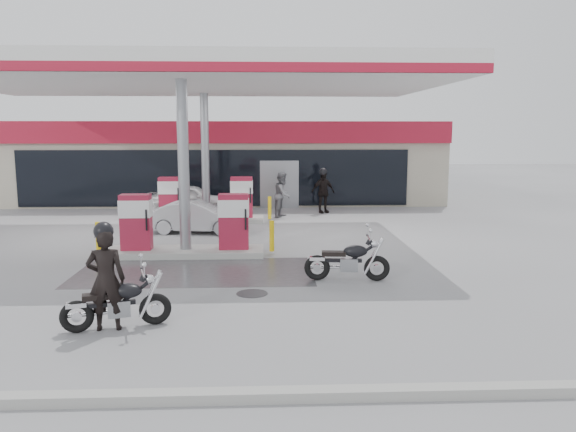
# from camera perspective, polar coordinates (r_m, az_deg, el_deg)

# --- Properties ---
(ground) EXTENTS (90.00, 90.00, 0.00)m
(ground) POSITION_cam_1_polar(r_m,az_deg,el_deg) (14.70, -11.37, -5.61)
(ground) COLOR gray
(ground) RESTS_ON ground
(wet_patch) EXTENTS (6.00, 3.00, 0.00)m
(wet_patch) POSITION_cam_1_polar(r_m,az_deg,el_deg) (14.63, -9.43, -5.62)
(wet_patch) COLOR #4C4C4F
(wet_patch) RESTS_ON ground
(drain_cover) EXTENTS (0.70, 0.70, 0.01)m
(drain_cover) POSITION_cam_1_polar(r_m,az_deg,el_deg) (12.60, -3.68, -7.86)
(drain_cover) COLOR #38383A
(drain_cover) RESTS_ON ground
(kerb) EXTENTS (28.00, 0.25, 0.15)m
(kerb) POSITION_cam_1_polar(r_m,az_deg,el_deg) (8.22, -19.19, -17.13)
(kerb) COLOR gray
(kerb) RESTS_ON ground
(store_building) EXTENTS (22.00, 8.22, 4.00)m
(store_building) POSITION_cam_1_polar(r_m,az_deg,el_deg) (30.14, -6.83, 5.63)
(store_building) COLOR #B3AA96
(store_building) RESTS_ON ground
(canopy) EXTENTS (16.00, 10.02, 5.51)m
(canopy) POSITION_cam_1_polar(r_m,az_deg,el_deg) (19.28, -9.52, 13.59)
(canopy) COLOR silver
(canopy) RESTS_ON ground
(pump_island_near) EXTENTS (5.14, 1.30, 1.78)m
(pump_island_near) POSITION_cam_1_polar(r_m,az_deg,el_deg) (16.48, -10.38, -1.50)
(pump_island_near) COLOR #9E9E99
(pump_island_near) RESTS_ON ground
(pump_island_far) EXTENTS (5.14, 1.30, 1.78)m
(pump_island_far) POSITION_cam_1_polar(r_m,az_deg,el_deg) (22.37, -8.30, 1.22)
(pump_island_far) COLOR #9E9E99
(pump_island_far) RESTS_ON ground
(main_motorcycle) EXTENTS (1.93, 0.85, 1.01)m
(main_motorcycle) POSITION_cam_1_polar(r_m,az_deg,el_deg) (10.79, -16.85, -8.60)
(main_motorcycle) COLOR black
(main_motorcycle) RESTS_ON ground
(biker_main) EXTENTS (0.73, 0.53, 1.87)m
(biker_main) POSITION_cam_1_polar(r_m,az_deg,el_deg) (10.66, -18.01, -6.17)
(biker_main) COLOR black
(biker_main) RESTS_ON ground
(parked_motorcycle) EXTENTS (2.06, 0.79, 1.06)m
(parked_motorcycle) POSITION_cam_1_polar(r_m,az_deg,el_deg) (13.59, 6.17, -4.63)
(parked_motorcycle) COLOR black
(parked_motorcycle) RESTS_ON ground
(sedan_white) EXTENTS (3.89, 1.81, 1.29)m
(sedan_white) POSITION_cam_1_polar(r_m,az_deg,el_deg) (24.66, -9.88, 1.71)
(sedan_white) COLOR silver
(sedan_white) RESTS_ON ground
(attendant) EXTENTS (0.98, 1.10, 1.88)m
(attendant) POSITION_cam_1_polar(r_m,az_deg,el_deg) (23.39, -0.56, 2.20)
(attendant) COLOR slate
(attendant) RESTS_ON ground
(hatchback_silver) EXTENTS (3.54, 1.61, 1.12)m
(hatchback_silver) POSITION_cam_1_polar(r_m,az_deg,el_deg) (20.04, -9.23, -0.10)
(hatchback_silver) COLOR #9C9FA4
(hatchback_silver) RESTS_ON ground
(parked_car_left) EXTENTS (4.70, 2.44, 1.30)m
(parked_car_left) POSITION_cam_1_polar(r_m,az_deg,el_deg) (30.13, -22.95, 2.42)
(parked_car_left) COLOR #541412
(parked_car_left) RESTS_ON ground
(parked_car_right) EXTENTS (4.84, 3.65, 1.22)m
(parked_car_right) POSITION_cam_1_polar(r_m,az_deg,el_deg) (28.43, 4.45, 2.66)
(parked_car_right) COLOR #561220
(parked_car_right) RESTS_ON ground
(biker_walking) EXTENTS (1.18, 0.82, 1.85)m
(biker_walking) POSITION_cam_1_polar(r_m,az_deg,el_deg) (24.55, 3.57, 2.46)
(biker_walking) COLOR black
(biker_walking) RESTS_ON ground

